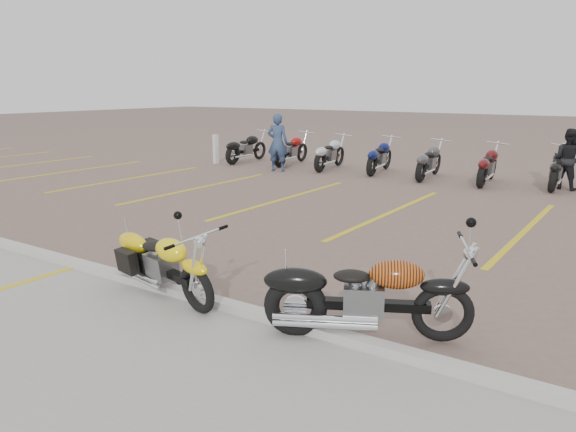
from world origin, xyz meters
name	(u,v)px	position (x,y,z in m)	size (l,w,h in m)	color
ground	(282,260)	(0.00, 0.00, 0.00)	(100.00, 100.00, 0.00)	#715850
curb	(191,296)	(0.00, -2.00, 0.06)	(60.00, 0.18, 0.12)	#ADAAA3
parking_stripes	(390,213)	(0.00, 4.00, 0.00)	(38.00, 5.50, 0.01)	gold
yellow_cruiser	(165,265)	(-0.36, -2.07, 0.42)	(2.02, 0.57, 0.84)	black
flame_cruiser	(362,299)	(2.25, -1.79, 0.44)	(2.00, 1.11, 0.90)	black
person_a	(278,143)	(-5.43, 7.62, 0.90)	(0.66, 0.43, 1.80)	navy
person_b	(568,159)	(2.61, 9.18, 0.78)	(0.76, 0.59, 1.57)	black
bollard	(216,149)	(-8.23, 7.90, 0.50)	(0.15, 0.15, 1.00)	silver
bg_bike_row	(553,168)	(2.33, 8.93, 0.55)	(20.57, 2.04, 1.10)	black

